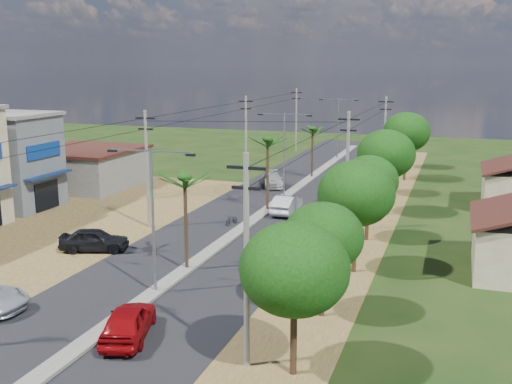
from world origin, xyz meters
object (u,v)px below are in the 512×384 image
Objects in this scene: car_red_near at (128,322)px; car_silver_mid at (286,205)px; car_parked_dark at (94,240)px; car_white_far at (272,180)px; moto_rider_east at (139,326)px.

car_red_near is 0.99× the size of car_silver_mid.
car_silver_mid is 1.03× the size of car_parked_dark.
car_white_far is 1.04× the size of car_parked_dark.
car_white_far is 25.13m from car_parked_dark.
car_red_near is 0.65m from moto_rider_east.
car_red_near is 24.91m from car_silver_mid.
car_silver_mid is at bearing -52.12° from car_parked_dark.
car_red_near reaches higher than car_parked_dark.
car_silver_mid and car_parked_dark have the same top height.
moto_rider_east is (-0.03, -24.46, -0.34)m from car_silver_mid.
car_silver_mid is 11.44m from car_white_far.
car_parked_dark is 2.73× the size of moto_rider_east.
car_red_near is at bearing -158.81° from car_parked_dark.
car_red_near is 1.02× the size of car_parked_dark.
car_white_far is 35.26m from moto_rider_east.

